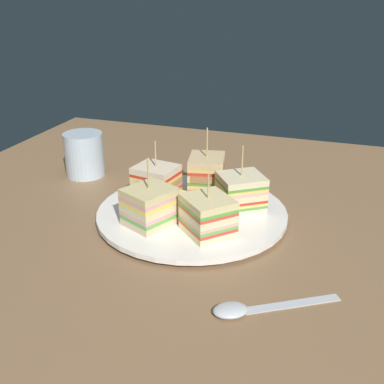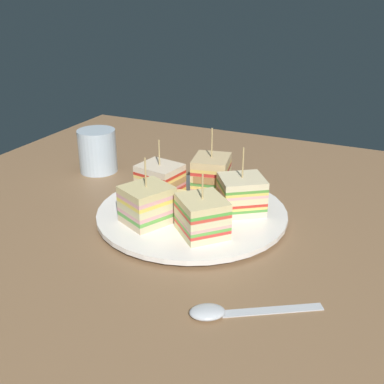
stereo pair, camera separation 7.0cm
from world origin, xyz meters
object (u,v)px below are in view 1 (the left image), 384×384
object	(u,v)px
sandwich_wedge_3	(157,182)
chip_pile	(187,201)
sandwich_wedge_1	(241,192)
plate	(192,213)
drinking_glass	(85,157)
spoon	(246,309)
sandwich_wedge_4	(150,206)
sandwich_wedge_2	(209,175)
sandwich_wedge_0	(208,216)

from	to	relation	value
sandwich_wedge_3	chip_pile	xyz separation A→B (cm)	(2.12, 5.83, -1.51)
sandwich_wedge_1	plate	bearing A→B (deg)	-11.91
plate	chip_pile	xyz separation A→B (cm)	(-0.51, -0.99, 1.65)
plate	drinking_glass	bearing A→B (deg)	-113.19
plate	spoon	world-z (taller)	plate
sandwich_wedge_1	chip_pile	distance (cm)	8.21
sandwich_wedge_1	spoon	size ratio (longest dim) A/B	0.74
plate	spoon	bearing A→B (deg)	33.38
sandwich_wedge_3	sandwich_wedge_4	size ratio (longest dim) A/B	0.97
sandwich_wedge_2	sandwich_wedge_3	size ratio (longest dim) A/B	1.16
sandwich_wedge_1	spoon	bearing A→B (deg)	69.98
plate	chip_pile	world-z (taller)	chip_pile
sandwich_wedge_2	sandwich_wedge_0	bearing A→B (deg)	4.24
sandwich_wedge_4	spoon	distance (cm)	21.91
sandwich_wedge_1	sandwich_wedge_4	distance (cm)	14.07
sandwich_wedge_0	chip_pile	world-z (taller)	sandwich_wedge_0
sandwich_wedge_0	sandwich_wedge_2	world-z (taller)	sandwich_wedge_2
plate	sandwich_wedge_2	world-z (taller)	sandwich_wedge_2
sandwich_wedge_4	chip_pile	xyz separation A→B (cm)	(-6.45, 3.26, -1.57)
plate	chip_pile	distance (cm)	1.99
sandwich_wedge_1	spoon	distance (cm)	23.28
sandwich_wedge_3	drinking_glass	bearing A→B (deg)	165.77
sandwich_wedge_1	drinking_glass	size ratio (longest dim) A/B	1.25
sandwich_wedge_1	chip_pile	size ratio (longest dim) A/B	1.49
sandwich_wedge_4	chip_pile	size ratio (longest dim) A/B	1.44
plate	sandwich_wedge_1	bearing A→B (deg)	113.27
sandwich_wedge_3	spoon	distance (cm)	29.60
chip_pile	spoon	size ratio (longest dim) A/B	0.50
spoon	drinking_glass	world-z (taller)	drinking_glass
plate	sandwich_wedge_0	bearing A→B (deg)	35.88
sandwich_wedge_3	chip_pile	world-z (taller)	sandwich_wedge_3
sandwich_wedge_4	drinking_glass	world-z (taller)	sandwich_wedge_4
sandwich_wedge_4	chip_pile	bearing A→B (deg)	-1.30
chip_pile	sandwich_wedge_0	bearing A→B (deg)	39.35
sandwich_wedge_0	spoon	size ratio (longest dim) A/B	0.64
plate	sandwich_wedge_3	size ratio (longest dim) A/B	3.05
sandwich_wedge_1	sandwich_wedge_4	xyz separation A→B (cm)	(8.83, -10.96, -0.01)
sandwich_wedge_1	sandwich_wedge_3	distance (cm)	13.53
sandwich_wedge_0	sandwich_wedge_4	distance (cm)	8.53
sandwich_wedge_4	sandwich_wedge_3	bearing A→B (deg)	42.17
chip_pile	drinking_glass	bearing A→B (deg)	-113.01
sandwich_wedge_4	spoon	size ratio (longest dim) A/B	0.71
sandwich_wedge_3	drinking_glass	distance (cm)	19.29
chip_pile	drinking_glass	world-z (taller)	drinking_glass
sandwich_wedge_3	chip_pile	bearing A→B (deg)	-10.29
sandwich_wedge_1	sandwich_wedge_3	world-z (taller)	sandwich_wedge_1
chip_pile	sandwich_wedge_3	bearing A→B (deg)	-110.03
sandwich_wedge_0	spoon	distance (cm)	16.22
plate	drinking_glass	distance (cm)	26.71
sandwich_wedge_3	sandwich_wedge_0	bearing A→B (deg)	-27.88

